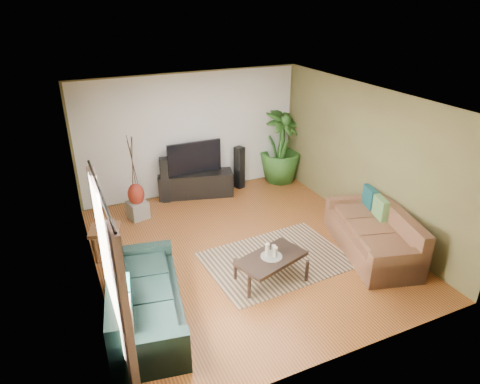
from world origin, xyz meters
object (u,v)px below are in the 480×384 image
sofa_right (372,230)px  side_table (106,241)px  television (194,158)px  speaker_right (239,168)px  vase (136,194)px  speaker_left (165,180)px  pedestal (138,210)px  sofa_left (145,295)px  potted_plant (281,146)px  tv_stand (196,184)px  coffee_table (271,269)px

sofa_right → side_table: bearing=-97.5°
television → side_table: television is taller
speaker_right → sofa_right: bearing=-94.0°
vase → side_table: 1.38m
speaker_left → vase: (-0.73, -0.52, 0.03)m
pedestal → sofa_left: bearing=-100.0°
sofa_left → side_table: 1.97m
speaker_right → vase: (-2.50, -0.52, 0.03)m
sofa_left → pedestal: 3.11m
potted_plant → pedestal: 3.67m
sofa_right → tv_stand: sofa_right is taller
speaker_right → side_table: speaker_right is taller
sofa_left → potted_plant: bearing=-39.2°
coffee_table → speaker_right: speaker_right is taller
sofa_right → coffee_table: sofa_right is taller
sofa_left → pedestal: bearing=0.1°
side_table → coffee_table: bearing=-39.7°
vase → speaker_left: bearing=35.6°
pedestal → coffee_table: bearing=-63.8°
pedestal → vase: bearing=90.0°
potted_plant → side_table: size_ratio=3.36×
sofa_right → television: (-2.04, 3.46, 0.48)m
potted_plant → side_table: bearing=-159.9°
tv_stand → coffee_table: bearing=-74.2°
side_table → speaker_left: bearing=47.1°
tv_stand → potted_plant: size_ratio=0.95×
speaker_left → speaker_right: speaker_left is taller
speaker_right → speaker_left: bearing=160.5°
speaker_left → pedestal: speaker_left is taller
speaker_left → vase: bearing=-129.9°
speaker_left → tv_stand: bearing=14.4°
coffee_table → potted_plant: potted_plant is taller
sofa_right → vase: size_ratio=4.57×
coffee_table → speaker_right: (1.04, 3.49, 0.28)m
vase → television: bearing=20.1°
sofa_right → side_table: (-4.24, 1.84, -0.17)m
television → speaker_right: 1.15m
side_table → sofa_left: bearing=-82.8°
tv_stand → vase: bearing=-144.6°
coffee_table → vase: size_ratio=2.35×
potted_plant → television: bearing=179.3°
speaker_right → vase: bearing=172.3°
television → potted_plant: size_ratio=0.69×
potted_plant → sofa_right: bearing=-91.9°
speaker_right → potted_plant: potted_plant is taller
television → pedestal: television is taller
tv_stand → speaker_left: (-0.70, 0.00, 0.23)m
sofa_left → side_table: size_ratio=4.19×
sofa_left → side_table: sofa_left is taller
potted_plant → pedestal: size_ratio=4.81×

